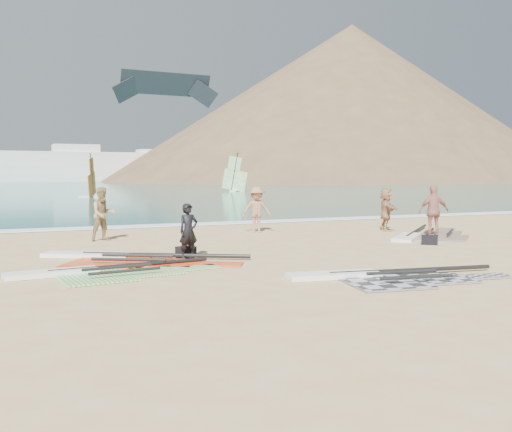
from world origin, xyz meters
name	(u,v)px	position (x,y,z in m)	size (l,w,h in m)	color
ground	(340,265)	(0.00, 0.00, 0.00)	(300.00, 300.00, 0.00)	tan
sea	(41,183)	(0.00, 132.00, 0.00)	(300.00, 240.00, 0.06)	#0E6361
surf_line	(194,225)	(0.00, 12.30, 0.00)	(300.00, 1.20, 0.04)	white
headland_main	(350,181)	(85.00, 130.00, 0.00)	(143.00, 143.00, 45.00)	brown
headland_minor	(422,180)	(120.00, 140.00, 0.00)	(70.00, 70.00, 28.00)	brown
rig_grey	(383,277)	(-0.17, -2.04, 0.05)	(5.04, 2.37, 0.20)	#28292B
rig_green	(99,273)	(-5.82, 1.04, 0.05)	(4.92, 2.11, 0.19)	#4CBF18
rig_orange	(426,235)	(6.45, 4.37, 0.05)	(5.33, 4.61, 0.20)	#FF5E0D
rig_red	(122,259)	(-4.94, 3.01, 0.05)	(5.21, 4.20, 0.20)	red
gear_bag_near	(186,252)	(-3.19, 2.87, 0.15)	(0.49, 0.35, 0.31)	black
gear_bag_far	(430,240)	(4.96, 2.43, 0.15)	(0.51, 0.36, 0.31)	black
person_wetsuit	(188,231)	(-3.20, 2.57, 0.76)	(0.55, 0.36, 1.52)	black
beachgoer_left	(103,214)	(-4.66, 7.82, 0.93)	(0.90, 0.70, 1.85)	#997D54
beachgoer_mid	(257,209)	(1.33, 8.25, 0.91)	(1.17, 0.67, 1.82)	#A36E4F
beachgoer_back	(434,211)	(6.60, 4.14, 0.95)	(1.11, 0.46, 1.90)	#B16E60
beachgoer_right	(386,209)	(6.37, 6.69, 0.87)	(1.62, 0.52, 1.75)	tan
windsurfer_centre	(92,184)	(-0.20, 43.75, 1.26)	(2.42, 2.67, 4.26)	white
windsurfer_right	(235,181)	(18.68, 54.54, 1.40)	(2.84, 2.72, 4.96)	white
kitesurf_kite	(166,86)	(5.54, 37.73, 10.01)	(9.63, 1.28, 2.90)	black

